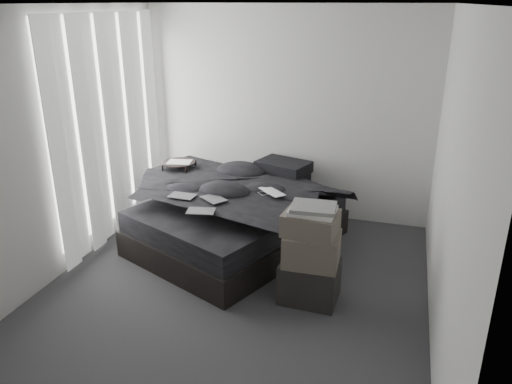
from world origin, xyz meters
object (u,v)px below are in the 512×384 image
(bed, at_px, (238,232))
(side_stand, at_px, (181,191))
(laptop, at_px, (268,186))
(box_lower, at_px, (309,281))

(bed, bearing_deg, side_stand, 176.00)
(laptop, relative_size, side_stand, 0.46)
(side_stand, xyz_separation_m, box_lower, (1.93, -1.38, -0.18))
(laptop, xyz_separation_m, box_lower, (0.62, -0.78, -0.59))
(laptop, bearing_deg, bed, -154.50)
(bed, height_order, box_lower, box_lower)
(side_stand, relative_size, box_lower, 1.44)
(laptop, distance_m, side_stand, 1.49)
(laptop, height_order, side_stand, laptop)
(laptop, bearing_deg, box_lower, -9.89)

